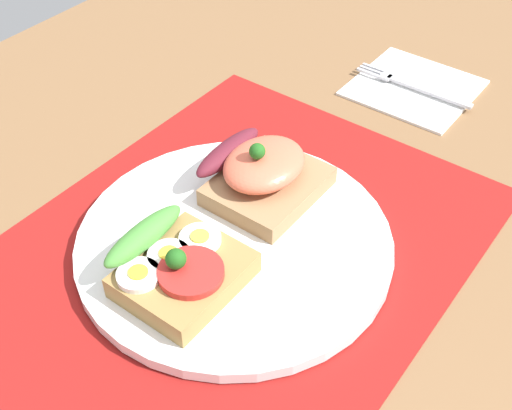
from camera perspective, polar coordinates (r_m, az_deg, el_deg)
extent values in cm
cube|color=brown|center=(57.18, -1.81, -4.93)|extent=(120.00, 90.00, 3.20)
cube|color=maroon|center=(55.90, -1.85, -3.72)|extent=(43.10, 34.16, 0.30)
cylinder|color=white|center=(55.41, -1.86, -3.23)|extent=(26.35, 26.35, 1.07)
cube|color=olive|center=(51.05, -5.90, -6.17)|extent=(9.29, 7.85, 1.95)
cylinder|color=red|center=(49.63, -5.62, -5.78)|extent=(5.02, 5.02, 0.60)
ellipsoid|color=#448735|center=(51.91, -9.63, -2.60)|extent=(8.18, 2.20, 1.80)
sphere|color=#1E5919|center=(48.99, -6.60, -4.80)|extent=(1.60, 1.60, 1.60)
cylinder|color=white|center=(50.04, -10.05, -5.95)|extent=(3.33, 3.33, 0.50)
cylinder|color=yellow|center=(49.80, -10.10, -5.70)|extent=(1.50, 1.50, 0.16)
cylinder|color=white|center=(51.01, -7.48, -4.35)|extent=(3.33, 3.33, 0.50)
cylinder|color=yellow|center=(50.77, -7.52, -4.10)|extent=(1.50, 1.50, 0.16)
cylinder|color=white|center=(52.01, -4.83, -2.93)|extent=(3.33, 3.33, 0.50)
cylinder|color=yellow|center=(51.77, -4.85, -2.67)|extent=(1.50, 1.50, 0.16)
cube|color=#98714B|center=(58.47, 1.05, 1.62)|extent=(9.91, 8.09, 1.69)
ellipsoid|color=#EA6347|center=(57.45, 0.71, 3.54)|extent=(8.13, 6.47, 2.59)
ellipsoid|color=maroon|center=(59.46, -2.41, 4.58)|extent=(8.43, 2.20, 1.80)
sphere|color=#1E5919|center=(55.61, 0.11, 4.65)|extent=(1.40, 1.40, 1.40)
cube|color=white|center=(77.02, 13.43, 9.87)|extent=(12.54, 12.60, 0.60)
cube|color=#B7B7BC|center=(75.69, 14.63, 9.43)|extent=(0.80, 10.02, 0.32)
cube|color=#B7B7BC|center=(77.36, 11.15, 10.82)|extent=(1.50, 1.20, 0.32)
cube|color=#B7B7BC|center=(77.58, 9.60, 11.13)|extent=(0.32, 2.80, 0.32)
cube|color=#B7B7BC|center=(78.08, 9.84, 11.32)|extent=(0.32, 2.80, 0.32)
cube|color=#B7B7BC|center=(78.59, 10.08, 11.51)|extent=(0.32, 2.80, 0.32)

